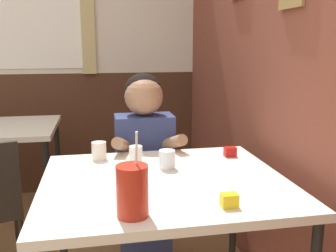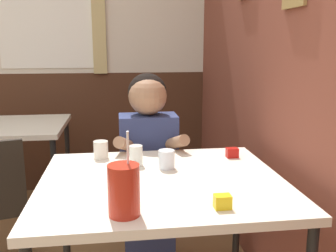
{
  "view_description": "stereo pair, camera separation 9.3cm",
  "coord_description": "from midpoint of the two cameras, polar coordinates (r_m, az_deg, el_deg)",
  "views": [
    {
      "loc": [
        0.27,
        -1.17,
        1.35
      ],
      "look_at": [
        0.59,
        0.54,
        0.97
      ],
      "focal_mm": 40.0,
      "sensor_mm": 36.0,
      "label": 1
    },
    {
      "loc": [
        0.36,
        -1.18,
        1.35
      ],
      "look_at": [
        0.59,
        0.54,
        0.97
      ],
      "focal_mm": 40.0,
      "sensor_mm": 36.0,
      "label": 2
    }
  ],
  "objects": [
    {
      "name": "back_wall",
      "position": [
        3.52,
        -16.4,
        11.9
      ],
      "size": [
        5.33,
        0.09,
        2.7
      ],
      "color": "beige",
      "rests_on": "ground_plane"
    },
    {
      "name": "condiment_ketchup",
      "position": [
        1.98,
        8.11,
        -3.92
      ],
      "size": [
        0.06,
        0.04,
        0.05
      ],
      "color": "#B7140F",
      "rests_on": "main_table"
    },
    {
      "name": "glass_near_pitcher",
      "position": [
        1.77,
        -1.67,
        -5.11
      ],
      "size": [
        0.08,
        0.08,
        0.09
      ],
      "color": "silver",
      "rests_on": "main_table"
    },
    {
      "name": "cocktail_pitcher",
      "position": [
        1.29,
        -7.56,
        -9.79
      ],
      "size": [
        0.11,
        0.11,
        0.3
      ],
      "color": "#B22819",
      "rests_on": "main_table"
    },
    {
      "name": "brick_wall_right",
      "position": [
        2.49,
        10.2,
        12.11
      ],
      "size": [
        0.08,
        4.3,
        2.7
      ],
      "color": "brown",
      "rests_on": "ground_plane"
    },
    {
      "name": "condiment_mustard",
      "position": [
        1.38,
        7.37,
        -11.2
      ],
      "size": [
        0.06,
        0.04,
        0.05
      ],
      "color": "yellow",
      "rests_on": "main_table"
    },
    {
      "name": "background_table",
      "position": [
        2.99,
        -23.83,
        -1.81
      ],
      "size": [
        0.67,
        0.76,
        0.78
      ],
      "color": "beige",
      "rests_on": "ground_plane"
    },
    {
      "name": "main_table",
      "position": [
        1.67,
        -2.15,
        -10.16
      ],
      "size": [
        1.06,
        0.9,
        0.78
      ],
      "color": "beige",
      "rests_on": "ground_plane"
    },
    {
      "name": "glass_far_side",
      "position": [
        1.95,
        -11.83,
        -3.71
      ],
      "size": [
        0.08,
        0.08,
        0.09
      ],
      "color": "silver",
      "rests_on": "main_table"
    },
    {
      "name": "glass_center",
      "position": [
        1.82,
        -6.39,
        -4.58
      ],
      "size": [
        0.06,
        0.06,
        0.1
      ],
      "color": "silver",
      "rests_on": "main_table"
    },
    {
      "name": "person_seated",
      "position": [
        2.27,
        -4.76,
        -5.76
      ],
      "size": [
        0.42,
        0.42,
        1.19
      ],
      "color": "navy",
      "rests_on": "ground_plane"
    }
  ]
}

